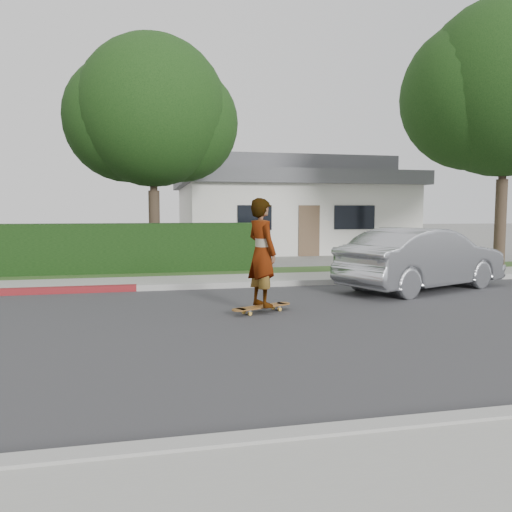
% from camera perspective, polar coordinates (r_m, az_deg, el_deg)
% --- Properties ---
extents(ground, '(120.00, 120.00, 0.00)m').
position_cam_1_polar(ground, '(7.99, -21.35, -8.59)').
color(ground, slate).
rests_on(ground, ground).
extents(road, '(60.00, 8.00, 0.01)m').
position_cam_1_polar(road, '(7.99, -21.35, -8.56)').
color(road, '#2D2D30').
rests_on(road, ground).
extents(curb_far, '(60.00, 0.20, 0.15)m').
position_cam_1_polar(curb_far, '(11.97, -18.29, -3.65)').
color(curb_far, '#9E9E99').
rests_on(curb_far, ground).
extents(sidewalk_far, '(60.00, 1.60, 0.12)m').
position_cam_1_polar(sidewalk_far, '(12.86, -17.88, -3.12)').
color(sidewalk_far, gray).
rests_on(sidewalk_far, ground).
extents(planting_strip, '(60.00, 1.60, 0.10)m').
position_cam_1_polar(planting_strip, '(14.44, -17.27, -2.26)').
color(planting_strip, '#2D4C1E').
rests_on(planting_strip, ground).
extents(tree_center, '(5.66, 4.84, 7.44)m').
position_cam_1_polar(tree_center, '(17.13, -11.81, 15.29)').
color(tree_center, '#33261C').
rests_on(tree_center, ground).
extents(tree_right, '(6.32, 5.60, 8.56)m').
position_cam_1_polar(tree_right, '(18.61, 26.25, 16.32)').
color(tree_right, '#33261C').
rests_on(tree_right, ground).
extents(house, '(10.60, 8.60, 4.30)m').
position_cam_1_polar(house, '(24.61, 3.59, 5.69)').
color(house, beige).
rests_on(house, ground).
extents(skateboard, '(1.26, 0.75, 0.12)m').
position_cam_1_polar(skateboard, '(9.12, 0.67, -5.85)').
color(skateboard, gold).
rests_on(skateboard, ground).
extents(skateboarder, '(0.69, 0.83, 1.95)m').
position_cam_1_polar(skateboarder, '(8.99, 0.68, 0.40)').
color(skateboarder, white).
rests_on(skateboarder, skateboard).
extents(car_silver, '(4.69, 3.09, 1.46)m').
position_cam_1_polar(car_silver, '(12.35, 18.53, -0.33)').
color(car_silver, '#A8AAAF').
rests_on(car_silver, ground).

